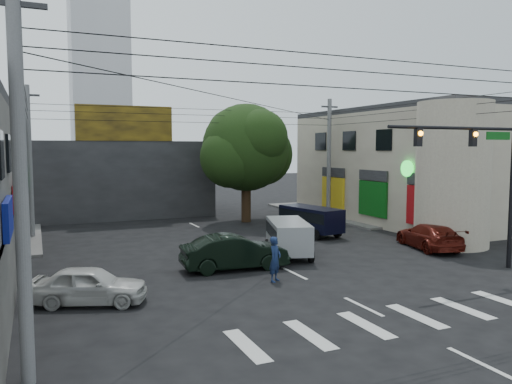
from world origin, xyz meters
TOP-DOWN VIEW (x-y plane):
  - ground at (0.00, 0.00)m, footprint 160.00×160.00m
  - sidewalk_far_right at (18.00, 18.00)m, footprint 16.00×16.00m
  - building_right at (18.00, 13.00)m, footprint 14.00×18.00m
  - corner_column at (11.00, 4.00)m, footprint 4.00×4.00m
  - building_far at (-4.00, 26.00)m, footprint 14.00×10.00m
  - billboard at (-4.00, 21.10)m, footprint 7.00×0.30m
  - tower_distant at (0.00, 70.00)m, footprint 9.00×9.00m
  - street_tree at (4.00, 17.00)m, footprint 6.40×6.40m
  - traffic_gantry at (7.82, -1.00)m, footprint 7.10×0.35m
  - utility_pole_near_left at (-10.50, -4.50)m, footprint 0.32×0.32m
  - utility_pole_far_left at (-10.50, 16.00)m, footprint 0.32×0.32m
  - utility_pole_far_right at (10.50, 16.00)m, footprint 0.32×0.32m
  - dark_sedan at (-2.12, 3.76)m, footprint 2.40×5.05m
  - white_compact at (-8.59, 1.15)m, footprint 4.23×5.01m
  - maroon_sedan at (9.25, 3.82)m, footprint 4.21×5.72m
  - silver_minivan at (1.37, 5.22)m, footprint 5.21×4.22m
  - navy_van at (5.51, 10.10)m, footprint 5.03×3.24m
  - traffic_officer at (-1.33, 1.20)m, footprint 1.11×1.10m

SIDE VIEW (x-z plane):
  - ground at x=0.00m, z-range 0.00..0.00m
  - sidewalk_far_right at x=18.00m, z-range 0.00..0.15m
  - white_compact at x=-8.59m, z-range 0.00..1.34m
  - maroon_sedan at x=9.25m, z-range 0.00..1.39m
  - dark_sedan at x=-2.12m, z-range 0.00..1.58m
  - navy_van at x=5.51m, z-range 0.00..1.78m
  - silver_minivan at x=1.37m, z-range 0.00..1.80m
  - traffic_officer at x=-1.33m, z-range 0.00..1.85m
  - building_far at x=-4.00m, z-range 0.00..6.00m
  - building_right at x=18.00m, z-range 0.00..8.00m
  - corner_column at x=11.00m, z-range 0.00..8.00m
  - utility_pole_near_left at x=-10.50m, z-range 0.00..9.20m
  - utility_pole_far_left at x=-10.50m, z-range 0.00..9.20m
  - utility_pole_far_right at x=10.50m, z-range 0.00..9.20m
  - traffic_gantry at x=7.82m, z-range 1.23..8.43m
  - street_tree at x=4.00m, z-range 1.12..9.82m
  - billboard at x=-4.00m, z-range 6.00..8.60m
  - tower_distant at x=0.00m, z-range 0.00..44.00m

